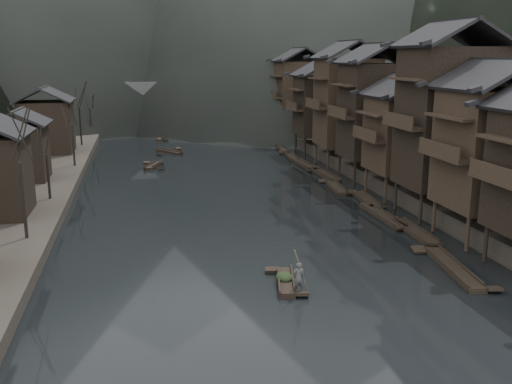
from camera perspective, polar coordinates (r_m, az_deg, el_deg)
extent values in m
plane|color=black|center=(41.49, 0.67, -5.71)|extent=(300.00, 300.00, 0.00)
cube|color=#2D2823|center=(90.39, 17.27, 4.75)|extent=(40.00, 200.00, 1.80)
cylinder|color=black|center=(41.58, 21.99, -4.79)|extent=(0.30, 0.30, 2.90)
cube|color=black|center=(37.98, 23.45, 0.90)|extent=(1.20, 5.70, 0.25)
cylinder|color=black|center=(43.33, 20.41, -3.93)|extent=(0.30, 0.30, 2.90)
cylinder|color=black|center=(47.28, 17.38, -2.28)|extent=(0.30, 0.30, 2.90)
cylinder|color=black|center=(44.82, 23.40, -3.64)|extent=(0.30, 0.30, 2.90)
cylinder|color=black|center=(48.65, 20.22, -2.06)|extent=(0.30, 0.30, 2.90)
cube|color=black|center=(45.75, 22.72, 4.01)|extent=(7.00, 6.00, 8.67)
cube|color=black|center=(43.70, 18.32, 3.40)|extent=(1.20, 5.70, 0.25)
cylinder|color=black|center=(49.14, 16.16, -1.61)|extent=(0.30, 0.30, 2.90)
cylinder|color=black|center=(53.29, 13.79, -0.31)|extent=(0.30, 0.30, 2.90)
cylinder|color=black|center=(50.46, 18.93, -1.42)|extent=(0.30, 0.30, 2.90)
cylinder|color=black|center=(54.51, 16.41, -0.17)|extent=(0.30, 0.30, 2.90)
cube|color=black|center=(51.44, 18.53, 7.02)|extent=(7.00, 6.00, 11.74)
cube|color=black|center=(49.63, 14.45, 6.40)|extent=(1.20, 5.70, 0.25)
cylinder|color=black|center=(55.23, 12.83, 0.22)|extent=(0.30, 0.30, 2.90)
cylinder|color=black|center=(59.52, 10.95, 1.25)|extent=(0.30, 0.30, 2.90)
cylinder|color=black|center=(56.41, 15.38, 0.34)|extent=(0.30, 0.30, 2.90)
cylinder|color=black|center=(60.62, 13.35, 1.35)|extent=(0.30, 0.30, 2.90)
cube|color=black|center=(57.82, 14.92, 5.64)|extent=(7.00, 6.00, 7.22)
cube|color=black|center=(56.21, 11.23, 5.25)|extent=(1.20, 5.70, 0.25)
cylinder|color=black|center=(62.43, 9.84, 1.86)|extent=(0.30, 0.30, 2.90)
cylinder|color=black|center=(66.83, 8.35, 2.68)|extent=(0.30, 0.30, 2.90)
cylinder|color=black|center=(63.47, 12.15, 1.95)|extent=(0.30, 0.30, 2.90)
cylinder|color=black|center=(67.81, 10.54, 2.75)|extent=(0.30, 0.30, 2.90)
cube|color=black|center=(64.87, 11.87, 7.94)|extent=(7.00, 6.00, 10.22)
cube|color=black|center=(63.45, 8.50, 7.49)|extent=(1.20, 5.70, 0.25)
cylinder|color=black|center=(70.73, 7.20, 3.31)|extent=(0.30, 0.30, 2.90)
cylinder|color=black|center=(75.22, 6.03, 3.94)|extent=(0.30, 0.30, 2.90)
cylinder|color=black|center=(71.65, 9.29, 3.37)|extent=(0.30, 0.30, 2.90)
cylinder|color=black|center=(76.09, 8.01, 3.99)|extent=(0.30, 0.30, 2.90)
cube|color=black|center=(73.17, 9.08, 8.84)|extent=(7.00, 6.00, 10.70)
cube|color=black|center=(71.91, 6.04, 8.42)|extent=(1.20, 5.70, 0.25)
cylinder|color=black|center=(80.13, 4.92, 4.55)|extent=(0.30, 0.30, 2.90)
cylinder|color=black|center=(84.69, 4.00, 5.04)|extent=(0.30, 0.30, 2.90)
cylinder|color=black|center=(80.94, 6.79, 4.59)|extent=(0.30, 0.30, 2.90)
cylinder|color=black|center=(85.46, 5.78, 5.08)|extent=(0.30, 0.30, 2.90)
cube|color=black|center=(82.68, 6.60, 8.57)|extent=(7.00, 6.00, 8.26)
cube|color=black|center=(81.56, 3.89, 8.27)|extent=(1.20, 5.70, 0.25)
cylinder|color=black|center=(91.57, 2.79, 5.69)|extent=(0.30, 0.30, 2.90)
cylinder|color=black|center=(96.19, 2.08, 6.07)|extent=(0.30, 0.30, 2.90)
cylinder|color=black|center=(92.29, 4.45, 5.73)|extent=(0.30, 0.30, 2.90)
cylinder|color=black|center=(96.87, 3.67, 6.10)|extent=(0.30, 0.30, 2.90)
cube|color=black|center=(94.06, 4.33, 9.78)|extent=(7.00, 6.00, 10.17)
cube|color=black|center=(93.08, 1.92, 9.46)|extent=(1.20, 5.70, 0.25)
cube|color=black|center=(64.19, -22.42, 3.90)|extent=(5.00, 5.00, 5.80)
cube|color=black|center=(81.72, -20.19, 6.29)|extent=(6.50, 6.50, 6.80)
cylinder|color=black|center=(43.36, -22.78, -0.50)|extent=(0.24, 0.24, 5.50)
cylinder|color=black|center=(54.89, -20.44, 1.69)|extent=(0.24, 0.24, 4.08)
cylinder|color=black|center=(70.78, -18.55, 4.60)|extent=(0.24, 0.24, 4.77)
cylinder|color=black|center=(87.12, -17.32, 6.47)|extent=(0.24, 0.24, 5.52)
cylinder|color=black|center=(99.38, -16.64, 6.94)|extent=(0.24, 0.24, 4.26)
cube|color=black|center=(39.55, 19.05, -7.22)|extent=(2.13, 7.75, 0.30)
cube|color=black|center=(39.48, 19.07, -6.98)|extent=(2.16, 7.60, 0.10)
cube|color=black|center=(42.25, 15.99, -5.48)|extent=(1.05, 1.06, 0.37)
cube|color=black|center=(36.91, 22.61, -8.79)|extent=(1.05, 1.06, 0.37)
cube|color=black|center=(46.59, 15.49, -3.85)|extent=(1.32, 6.84, 0.30)
cube|color=black|center=(46.54, 15.50, -3.64)|extent=(1.37, 6.71, 0.10)
cube|color=black|center=(49.31, 13.69, -2.62)|extent=(0.96, 0.87, 0.35)
cube|color=black|center=(43.87, 17.54, -4.88)|extent=(0.96, 0.87, 0.35)
cube|color=black|center=(50.32, 12.53, -2.40)|extent=(1.21, 7.48, 0.30)
cube|color=black|center=(50.27, 12.54, -2.21)|extent=(1.26, 7.34, 0.10)
cube|color=black|center=(53.47, 11.04, -1.24)|extent=(0.95, 0.93, 0.36)
cube|color=black|center=(47.15, 14.23, -3.40)|extent=(0.95, 0.93, 0.36)
cube|color=black|center=(55.79, 10.92, -0.77)|extent=(1.61, 6.37, 0.30)
cube|color=black|center=(55.74, 10.93, -0.59)|extent=(1.66, 6.25, 0.10)
cube|color=black|center=(58.38, 9.59, 0.06)|extent=(1.00, 0.85, 0.33)
cube|color=black|center=(53.17, 12.41, -1.39)|extent=(1.00, 0.85, 0.33)
cube|color=black|center=(60.55, 7.94, 0.46)|extent=(1.89, 6.27, 0.30)
cube|color=black|center=(60.51, 7.94, 0.63)|extent=(1.93, 6.16, 0.10)
cube|color=black|center=(63.12, 6.73, 1.16)|extent=(1.03, 0.88, 0.33)
cube|color=black|center=(57.96, 9.26, -0.03)|extent=(1.03, 0.88, 0.33)
cube|color=black|center=(66.84, 6.84, 1.72)|extent=(1.52, 7.63, 0.30)
cube|color=black|center=(66.80, 6.84, 1.87)|extent=(1.57, 7.48, 0.10)
cube|color=black|center=(70.26, 6.07, 2.43)|extent=(0.99, 0.98, 0.37)
cube|color=black|center=(63.39, 7.69, 1.18)|extent=(0.99, 0.98, 0.37)
cube|color=black|center=(72.48, 4.87, 2.68)|extent=(1.47, 7.38, 0.30)
cube|color=black|center=(72.44, 4.87, 2.82)|extent=(1.51, 7.23, 0.10)
cube|color=black|center=(75.82, 4.25, 3.28)|extent=(0.98, 0.94, 0.36)
cube|color=black|center=(69.10, 5.55, 2.26)|extent=(0.98, 0.94, 0.36)
cube|color=black|center=(78.80, 3.48, 3.57)|extent=(1.86, 6.56, 0.30)
cube|color=black|center=(78.77, 3.48, 3.70)|extent=(1.90, 6.44, 0.10)
cube|color=black|center=(81.63, 2.67, 4.03)|extent=(1.02, 0.90, 0.34)
cube|color=black|center=(75.94, 4.35, 3.29)|extent=(1.02, 0.90, 0.34)
cube|color=black|center=(84.68, 2.61, 4.27)|extent=(1.48, 7.29, 0.30)
cube|color=black|center=(84.65, 2.61, 4.39)|extent=(1.52, 7.15, 0.10)
cube|color=black|center=(87.94, 1.94, 4.71)|extent=(0.98, 0.93, 0.36)
cube|color=black|center=(81.38, 3.33, 3.99)|extent=(0.98, 0.93, 0.36)
cube|color=black|center=(73.02, -10.18, 2.60)|extent=(2.64, 4.62, 0.30)
cube|color=black|center=(72.99, -10.19, 2.74)|extent=(2.65, 4.56, 0.10)
cube|color=black|center=(74.99, -10.86, 2.96)|extent=(1.00, 0.85, 0.29)
cube|color=black|center=(71.02, -9.48, 2.44)|extent=(1.00, 0.85, 0.29)
cube|color=black|center=(83.74, -8.69, 4.03)|extent=(3.82, 4.88, 0.30)
cube|color=black|center=(83.71, -8.69, 4.15)|extent=(3.80, 4.83, 0.10)
cube|color=black|center=(85.84, -7.81, 4.38)|extent=(1.07, 1.02, 0.31)
cube|color=black|center=(81.62, -9.63, 3.85)|extent=(1.07, 1.02, 0.31)
cube|color=black|center=(97.67, -9.44, 5.33)|extent=(2.19, 5.29, 0.30)
cube|color=black|center=(97.65, -9.44, 5.43)|extent=(2.21, 5.20, 0.10)
cube|color=black|center=(100.04, -9.84, 5.58)|extent=(0.98, 0.83, 0.31)
cube|color=black|center=(95.28, -9.03, 5.23)|extent=(0.98, 0.83, 0.31)
cube|color=black|center=(113.98, -10.20, 6.44)|extent=(3.38, 5.76, 0.30)
cube|color=black|center=(113.96, -10.21, 6.53)|extent=(3.37, 5.68, 0.10)
cube|color=black|center=(116.49, -10.83, 6.63)|extent=(1.08, 1.02, 0.32)
cube|color=black|center=(111.45, -9.55, 6.38)|extent=(1.08, 1.02, 0.32)
cube|color=#4C4C4F|center=(110.80, -7.35, 10.01)|extent=(40.00, 6.00, 1.60)
cube|color=#4C4C4F|center=(108.05, -7.26, 10.62)|extent=(40.00, 0.50, 1.00)
cube|color=#4C4C4F|center=(113.42, -7.48, 10.74)|extent=(40.00, 0.50, 1.00)
cube|color=#4C4C4F|center=(110.94, -14.58, 7.62)|extent=(3.20, 6.00, 6.40)
cube|color=#4C4C4F|center=(110.86, -9.63, 7.86)|extent=(3.20, 6.00, 6.40)
cube|color=#4C4C4F|center=(111.53, -4.97, 8.03)|extent=(3.20, 6.00, 6.40)
cube|color=#4C4C4F|center=(113.02, -0.13, 8.15)|extent=(3.20, 6.00, 6.40)
cube|color=black|center=(35.29, 3.00, -8.99)|extent=(1.82, 4.42, 0.30)
cube|color=black|center=(35.22, 3.00, -8.72)|extent=(1.84, 4.35, 0.10)
cube|color=black|center=(36.97, 1.56, -7.68)|extent=(0.89, 0.70, 0.28)
cube|color=black|center=(33.54, 4.61, -10.00)|extent=(0.89, 0.70, 0.28)
ellipsoid|color=black|center=(35.25, 2.85, -7.98)|extent=(1.03, 1.35, 0.62)
imported|color=#4C4C4E|center=(33.50, 4.29, -8.10)|extent=(0.71, 0.51, 1.79)
cylinder|color=#8C7A51|center=(32.68, 4.71, -3.80)|extent=(1.39, 1.44, 3.44)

